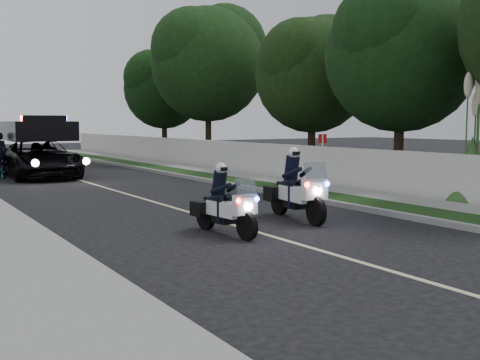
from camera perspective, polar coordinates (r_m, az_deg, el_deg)
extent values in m
plane|color=black|center=(10.02, 12.84, -8.29)|extent=(120.00, 120.00, 0.00)
cube|color=gray|center=(20.26, 1.04, -0.83)|extent=(0.20, 60.00, 0.15)
cube|color=#193814|center=(20.65, 2.66, -0.70)|extent=(1.20, 60.00, 0.16)
cube|color=gray|center=(21.41, 5.53, -0.49)|extent=(1.40, 60.00, 0.16)
cube|color=beige|center=(21.97, 7.61, 1.41)|extent=(0.22, 60.00, 1.50)
cube|color=gray|center=(17.24, -22.46, -2.43)|extent=(0.20, 60.00, 0.15)
cube|color=#BFB78C|center=(18.37, -9.74, -1.82)|extent=(0.12, 50.00, 0.01)
imported|color=black|center=(26.50, -19.31, 0.25)|extent=(2.79, 5.95, 2.88)
imported|color=black|center=(26.83, -22.78, 0.19)|extent=(0.76, 1.90, 0.98)
imported|color=black|center=(26.83, -22.78, 0.19)|extent=(0.64, 0.43, 1.77)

